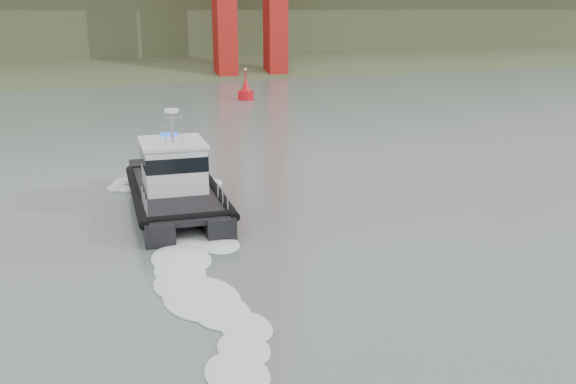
% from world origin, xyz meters
% --- Properties ---
extents(ground, '(400.00, 400.00, 0.00)m').
position_xyz_m(ground, '(0.00, 0.00, 0.00)').
color(ground, slate).
rests_on(ground, ground).
extents(headlands, '(500.00, 105.36, 27.12)m').
position_xyz_m(headlands, '(0.00, 125.50, 7.05)').
color(headlands, '#3C4E2D').
rests_on(headlands, ground).
extents(patrol_boat, '(5.12, 11.57, 5.46)m').
position_xyz_m(patrol_boat, '(-3.26, 13.33, 1.37)').
color(patrol_boat, black).
rests_on(patrol_boat, ground).
extents(nav_buoy, '(1.84, 1.84, 3.83)m').
position_xyz_m(nav_buoy, '(13.40, 51.77, 1.01)').
color(nav_buoy, red).
rests_on(nav_buoy, ground).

